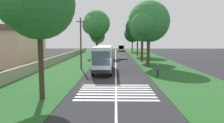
# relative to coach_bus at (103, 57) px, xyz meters

# --- Properties ---
(ground) EXTENTS (160.00, 160.00, 0.00)m
(ground) POSITION_rel_coach_bus_xyz_m (-6.22, -1.80, -2.15)
(ground) COLOR #262628
(grass_verge_left) EXTENTS (120.00, 8.00, 0.04)m
(grass_verge_left) POSITION_rel_coach_bus_xyz_m (8.78, 6.40, -2.13)
(grass_verge_left) COLOR #235623
(grass_verge_left) RESTS_ON ground
(grass_verge_right) EXTENTS (120.00, 8.00, 0.04)m
(grass_verge_right) POSITION_rel_coach_bus_xyz_m (8.78, -10.00, -2.13)
(grass_verge_right) COLOR #235623
(grass_verge_right) RESTS_ON ground
(centre_line) EXTENTS (110.00, 0.16, 0.01)m
(centre_line) POSITION_rel_coach_bus_xyz_m (8.78, -1.80, -2.14)
(centre_line) COLOR silver
(centre_line) RESTS_ON ground
(coach_bus) EXTENTS (11.16, 2.62, 3.73)m
(coach_bus) POSITION_rel_coach_bus_xyz_m (0.00, 0.00, 0.00)
(coach_bus) COLOR silver
(coach_bus) RESTS_ON ground
(zebra_crossing) EXTENTS (5.85, 6.80, 0.01)m
(zebra_crossing) POSITION_rel_coach_bus_xyz_m (-11.72, -1.80, -2.14)
(zebra_crossing) COLOR silver
(zebra_crossing) RESTS_ON ground
(trailing_car_0) EXTENTS (4.30, 1.78, 1.43)m
(trailing_car_0) POSITION_rel_coach_bus_xyz_m (19.41, -3.33, -1.48)
(trailing_car_0) COLOR silver
(trailing_car_0) RESTS_ON ground
(trailing_car_1) EXTENTS (4.30, 1.78, 1.43)m
(trailing_car_1) POSITION_rel_coach_bus_xyz_m (27.46, 0.12, -1.48)
(trailing_car_1) COLOR gold
(trailing_car_1) RESTS_ON ground
(trailing_car_2) EXTENTS (4.30, 1.78, 1.43)m
(trailing_car_2) POSITION_rel_coach_bus_xyz_m (35.85, 0.24, -1.48)
(trailing_car_2) COLOR gold
(trailing_car_2) RESTS_ON ground
(trailing_car_3) EXTENTS (4.30, 1.78, 1.43)m
(trailing_car_3) POSITION_rel_coach_bus_xyz_m (41.24, 0.22, -1.48)
(trailing_car_3) COLOR gold
(trailing_car_3) RESTS_ON ground
(trailing_minibus_0) EXTENTS (6.00, 2.14, 2.53)m
(trailing_minibus_0) POSITION_rel_coach_bus_xyz_m (49.18, -3.86, -0.60)
(trailing_minibus_0) COLOR #BFB299
(trailing_minibus_0) RESTS_ON ground
(roadside_tree_left_0) EXTENTS (6.24, 4.97, 9.19)m
(roadside_tree_left_0) POSITION_rel_coach_bus_xyz_m (34.50, 4.04, 4.43)
(roadside_tree_left_0) COLOR #4C3826
(roadside_tree_left_0) RESTS_ON grass_verge_left
(roadside_tree_left_1) EXTENTS (6.44, 5.53, 10.20)m
(roadside_tree_left_1) POSITION_rel_coach_bus_xyz_m (-14.07, 4.17, 5.18)
(roadside_tree_left_1) COLOR #3D2D1E
(roadside_tree_left_1) RESTS_ON grass_verge_left
(roadside_tree_left_2) EXTENTS (6.13, 5.03, 8.07)m
(roadside_tree_left_2) POSITION_rel_coach_bus_xyz_m (44.34, 4.65, 3.30)
(roadside_tree_left_2) COLOR brown
(roadside_tree_left_2) RESTS_ON grass_verge_left
(roadside_tree_left_3) EXTENTS (8.89, 7.16, 12.38)m
(roadside_tree_left_3) POSITION_rel_coach_bus_xyz_m (26.21, 3.55, 6.46)
(roadside_tree_left_3) COLOR #3D2D1E
(roadside_tree_left_3) RESTS_ON grass_verge_left
(roadside_tree_right_0) EXTENTS (7.02, 6.01, 9.51)m
(roadside_tree_right_0) POSITION_rel_coach_bus_xyz_m (46.34, -7.73, 4.25)
(roadside_tree_right_0) COLOR #3D2D1E
(roadside_tree_right_0) RESTS_ON grass_verge_right
(roadside_tree_right_1) EXTENTS (8.21, 6.96, 11.14)m
(roadside_tree_right_1) POSITION_rel_coach_bus_xyz_m (5.61, -7.21, 5.36)
(roadside_tree_right_1) COLOR #4C3826
(roadside_tree_right_1) RESTS_ON grass_verge_right
(roadside_tree_right_2) EXTENTS (7.70, 6.65, 11.15)m
(roadside_tree_right_2) POSITION_rel_coach_bus_xyz_m (27.74, -7.69, 5.55)
(roadside_tree_right_2) COLOR #4C3826
(roadside_tree_right_2) RESTS_ON grass_verge_right
(roadside_tree_right_3) EXTENTS (6.15, 5.29, 9.44)m
(roadside_tree_right_3) POSITION_rel_coach_bus_xyz_m (14.03, -7.24, 4.54)
(roadside_tree_right_3) COLOR #4C3826
(roadside_tree_right_3) RESTS_ON grass_verge_right
(utility_pole) EXTENTS (0.24, 1.40, 8.01)m
(utility_pole) POSITION_rel_coach_bus_xyz_m (2.57, 3.71, 2.04)
(utility_pole) COLOR #473828
(utility_pole) RESTS_ON grass_verge_left
(roadside_wall) EXTENTS (70.00, 0.40, 1.39)m
(roadside_wall) POSITION_rel_coach_bus_xyz_m (13.78, 9.80, -1.41)
(roadside_wall) COLOR #9E937F
(roadside_wall) RESTS_ON grass_verge_left
(roadside_building) EXTENTS (12.93, 10.10, 6.97)m
(roadside_building) POSITION_rel_coach_bus_xyz_m (7.06, 17.62, 1.38)
(roadside_building) COLOR beige
(roadside_building) RESTS_ON ground
(pedestrian) EXTENTS (0.34, 0.34, 1.69)m
(pedestrian) POSITION_rel_coach_bus_xyz_m (-4.36, -7.06, -1.24)
(pedestrian) COLOR #26262D
(pedestrian) RESTS_ON grass_verge_right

